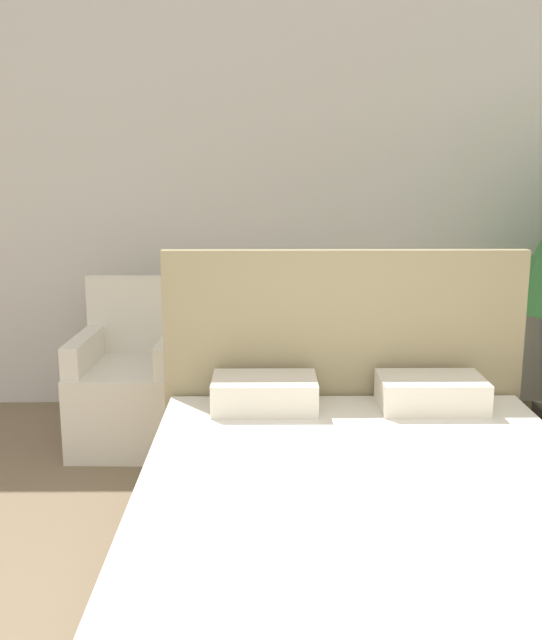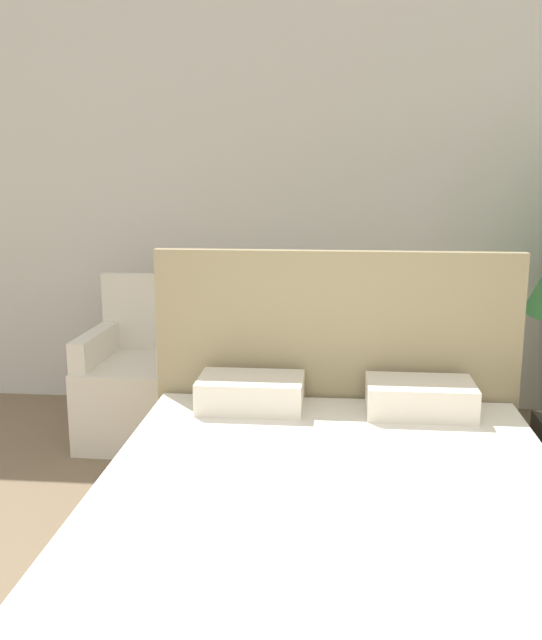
{
  "view_description": "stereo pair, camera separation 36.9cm",
  "coord_description": "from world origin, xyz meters",
  "views": [
    {
      "loc": [
        0.07,
        -0.95,
        1.6
      ],
      "look_at": [
        0.1,
        2.66,
        0.82
      ],
      "focal_mm": 40.0,
      "sensor_mm": 36.0,
      "label": 1
    },
    {
      "loc": [
        0.44,
        -0.93,
        1.6
      ],
      "look_at": [
        0.1,
        2.66,
        0.82
      ],
      "focal_mm": 40.0,
      "sensor_mm": 36.0,
      "label": 2
    }
  ],
  "objects": [
    {
      "name": "armchair_near_window_left",
      "position": [
        -0.72,
        3.03,
        0.3
      ],
      "size": [
        0.62,
        0.69,
        0.95
      ],
      "rotation": [
        0.0,
        0.0,
        -0.03
      ],
      "color": "silver",
      "rests_on": "ground_plane"
    },
    {
      "name": "bed",
      "position": [
        0.44,
        1.25,
        0.3
      ],
      "size": [
        1.68,
        2.24,
        1.22
      ],
      "color": "#4C4238",
      "rests_on": "ground_plane"
    },
    {
      "name": "wall_back",
      "position": [
        0.0,
        3.79,
        1.45
      ],
      "size": [
        10.0,
        0.06,
        2.9
      ],
      "color": "silver",
      "rests_on": "ground_plane"
    },
    {
      "name": "side_table",
      "position": [
        -0.23,
        3.02,
        0.25
      ],
      "size": [
        0.38,
        0.38,
        0.5
      ],
      "color": "gold",
      "rests_on": "ground_plane"
    },
    {
      "name": "armchair_near_window_right",
      "position": [
        0.25,
        3.03,
        0.3
      ],
      "size": [
        0.65,
        0.72,
        0.95
      ],
      "rotation": [
        0.0,
        0.0,
        0.08
      ],
      "color": "silver",
      "rests_on": "ground_plane"
    }
  ]
}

